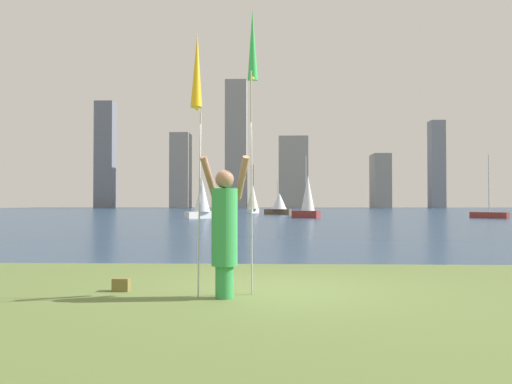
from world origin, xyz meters
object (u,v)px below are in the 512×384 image
kite_flag_right (253,54)px  sailboat_2 (307,199)px  sailboat_0 (279,203)px  sailboat_4 (253,198)px  kite_flag_left (197,77)px  bag (121,285)px  sailboat_3 (489,214)px  sailboat_5 (202,199)px  person (225,228)px

kite_flag_right → sailboat_2: (3.20, 36.02, -1.97)m
sailboat_0 → sailboat_4: (-3.12, 6.35, 0.60)m
kite_flag_left → bag: (-1.26, 0.65, -3.02)m
sailboat_0 → sailboat_3: (17.49, -11.81, -0.86)m
sailboat_5 → sailboat_2: bearing=10.5°
sailboat_2 → bag: bearing=-98.2°
sailboat_4 → sailboat_2: bearing=-73.3°
kite_flag_right → sailboat_0: bearing=88.9°
bag → sailboat_2: (5.21, 35.99, 1.55)m
kite_flag_left → sailboat_0: bearing=88.0°
sailboat_0 → sailboat_3: size_ratio=0.68×
kite_flag_left → sailboat_2: size_ratio=0.71×
sailboat_2 → sailboat_4: (-5.40, 18.00, 0.17)m
person → sailboat_2: size_ratio=0.38×
bag → sailboat_5: (-3.60, 34.36, 1.49)m
sailboat_0 → sailboat_2: bearing=-78.9°
person → bag: person is taller
kite_flag_right → sailboat_2: bearing=84.9°
kite_flag_left → sailboat_5: 35.38m
person → sailboat_2: 36.69m
kite_flag_right → person: bearing=-127.6°
sailboat_0 → kite_flag_right: bearing=-91.1°
kite_flag_right → sailboat_3: size_ratio=0.80×
kite_flag_right → sailboat_0: kite_flag_right is taller
sailboat_5 → kite_flag_left: bearing=-82.1°
bag → kite_flag_right: bearing=-0.6°
kite_flag_left → sailboat_2: bearing=83.8°
sailboat_0 → person: bearing=-91.5°
kite_flag_right → bag: size_ratio=17.40×
sailboat_2 → sailboat_0: bearing=101.1°
sailboat_0 → kite_flag_left: bearing=-92.0°
kite_flag_left → bag: bearing=152.4°
sailboat_3 → sailboat_5: 24.10m
kite_flag_right → sailboat_2: 36.21m
kite_flag_right → bag: kite_flag_right is taller
bag → sailboat_0: bearing=86.5°
kite_flag_left → sailboat_3: bearing=62.3°
bag → sailboat_2: bearing=81.8°
kite_flag_left → bag: 3.34m
sailboat_4 → sailboat_0: bearing=-63.9°
sailboat_0 → sailboat_2: sailboat_2 is taller
kite_flag_left → person: bearing=20.9°
person → sailboat_4: bearing=99.0°
sailboat_0 → sailboat_5: sailboat_5 is taller
bag → sailboat_5: size_ratio=0.05×
sailboat_4 → sailboat_5: sailboat_4 is taller
person → kite_flag_left: kite_flag_left is taller
sailboat_0 → bag: bearing=-93.5°
kite_flag_right → sailboat_5: 34.89m
person → kite_flag_right: size_ratio=0.47×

